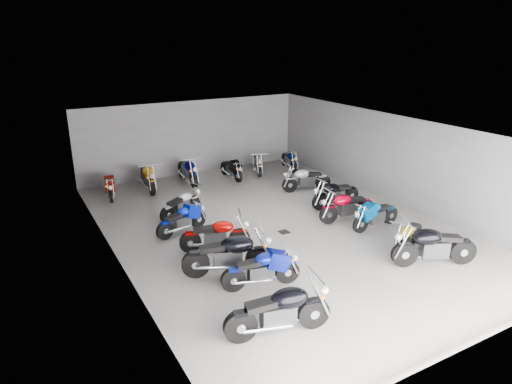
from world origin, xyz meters
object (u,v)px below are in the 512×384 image
motorcycle_back_c (188,170)px  motorcycle_left_e (182,220)px  motorcycle_right_a (433,246)px  motorcycle_right_d (347,206)px  motorcycle_back_e (258,163)px  motorcycle_back_f (289,160)px  motorcycle_left_c (229,254)px  motorcycle_back_b (148,177)px  motorcycle_left_d (216,235)px  motorcycle_back_d (232,169)px  motorcycle_right_c (375,215)px  motorcycle_right_b (409,236)px  motorcycle_right_e (335,194)px  drain_grate (284,232)px  motorcycle_left_f (182,204)px  motorcycle_left_a (280,311)px  motorcycle_back_a (110,185)px  motorcycle_right_f (306,179)px  motorcycle_left_b (262,269)px

motorcycle_back_c → motorcycle_left_e: bearing=69.8°
motorcycle_right_a → motorcycle_right_d: size_ratio=1.05×
motorcycle_back_e → motorcycle_back_f: bearing=-165.5°
motorcycle_left_c → motorcycle_back_b: motorcycle_left_c is taller
motorcycle_left_d → motorcycle_right_a: bearing=72.1°
motorcycle_left_c → motorcycle_back_e: 9.15m
motorcycle_back_d → motorcycle_back_c: bearing=-12.8°
motorcycle_back_d → motorcycle_back_f: bearing=177.2°
motorcycle_left_c → motorcycle_right_c: 5.39m
motorcycle_back_d → motorcycle_back_e: 1.41m
motorcycle_right_b → motorcycle_right_e: (0.42, 3.83, 0.03)m
drain_grate → motorcycle_back_f: size_ratio=0.17×
motorcycle_left_f → motorcycle_right_c: size_ratio=0.91×
motorcycle_left_e → motorcycle_back_b: size_ratio=0.81×
motorcycle_left_a → motorcycle_right_e: 7.76m
motorcycle_right_e → motorcycle_back_e: bearing=3.2°
motorcycle_back_b → motorcycle_left_d: bearing=96.5°
motorcycle_back_a → motorcycle_back_f: motorcycle_back_a is taller
motorcycle_right_b → motorcycle_back_c: bearing=-4.3°
motorcycle_right_d → motorcycle_left_c: bearing=110.5°
motorcycle_left_e → motorcycle_right_d: bearing=55.2°
motorcycle_back_c → motorcycle_back_e: size_ratio=1.24×
motorcycle_back_c → motorcycle_back_f: (4.76, -0.47, -0.07)m
motorcycle_right_e → motorcycle_right_f: (0.10, 1.95, -0.01)m
motorcycle_right_f → motorcycle_back_b: motorcycle_back_b is taller
motorcycle_right_b → motorcycle_back_c: size_ratio=0.81×
motorcycle_right_e → motorcycle_back_b: 7.38m
motorcycle_back_b → motorcycle_back_d: 3.59m
motorcycle_right_f → motorcycle_left_c: bearing=143.3°
motorcycle_right_c → motorcycle_back_c: motorcycle_back_c is taller
motorcycle_left_f → motorcycle_back_f: size_ratio=0.93×
motorcycle_right_b → motorcycle_right_d: size_ratio=0.86×
motorcycle_left_a → motorcycle_right_a: (5.17, 0.53, 0.01)m
drain_grate → motorcycle_back_e: 6.52m
motorcycle_left_f → motorcycle_left_d: bearing=-25.5°
motorcycle_left_c → motorcycle_right_e: (5.49, 2.54, -0.08)m
drain_grate → motorcycle_back_a: (-4.00, 6.01, 0.46)m
motorcycle_right_e → motorcycle_back_a: size_ratio=1.06×
motorcycle_left_d → motorcycle_left_a: bearing=13.3°
motorcycle_right_d → motorcycle_back_a: size_ratio=1.09×
motorcycle_back_b → motorcycle_right_c: bearing=131.0°
motorcycle_back_a → motorcycle_right_c: bearing=143.0°
drain_grate → motorcycle_right_e: motorcycle_right_e is taller
drain_grate → motorcycle_right_c: size_ratio=0.17×
motorcycle_right_b → motorcycle_right_a: bearing=150.9°
motorcycle_left_e → motorcycle_left_b: bearing=-8.6°
motorcycle_back_c → motorcycle_back_f: bearing=177.4°
motorcycle_back_f → motorcycle_right_f: bearing=83.3°
motorcycle_left_d → motorcycle_back_a: motorcycle_left_d is taller
motorcycle_right_b → motorcycle_back_b: 10.22m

